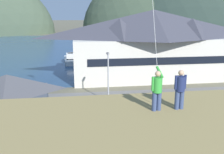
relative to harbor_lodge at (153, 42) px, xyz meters
The scene contains 20 objects.
ground_plane 24.08m from the harbor_lodge, 108.45° to the right, with size 600.00×600.00×0.00m, color #66604C.
parking_lot_pad 19.57m from the harbor_lodge, 113.31° to the right, with size 40.00×20.00×0.10m, color slate.
bay_water 39.00m from the harbor_lodge, 101.05° to the left, with size 360.00×84.00×0.03m, color navy.
far_hill_east_peak 107.01m from the harbor_lodge, 67.77° to the left, with size 98.64×63.09×72.35m, color #3D4C38.
far_hill_center_saddle 105.80m from the harbor_lodge, 62.95° to the left, with size 96.50×46.01×51.47m, color #2D3D33.
far_hill_far_shoulder 108.01m from the harbor_lodge, 60.09° to the left, with size 93.21×64.30×89.65m, color #2D3D33.
harbor_lodge is the anchor object (origin of this frame).
storage_shed_near_lot 25.00m from the harbor_lodge, 140.59° to the right, with size 8.60×6.33×4.97m.
storage_shed_waterside 8.21m from the harbor_lodge, 168.55° to the left, with size 4.56×4.35×4.29m.
wharf_dock 16.57m from the harbor_lodge, 131.41° to the left, with size 3.20×11.51×0.70m.
moored_boat_wharfside 20.81m from the harbor_lodge, 132.41° to the left, with size 2.02×5.98×2.16m.
moored_boat_outer_mooring 13.66m from the harbor_lodge, 121.40° to the left, with size 3.69×8.75×2.16m.
moored_boat_inner_slip 20.49m from the harbor_lodge, 134.25° to the left, with size 2.82×7.44×2.16m.
parked_car_corner_spot 23.10m from the harbor_lodge, 105.52° to the right, with size 4.33×2.31×1.82m.
parked_car_back_row_left 23.17m from the harbor_lodge, 93.43° to the right, with size 4.23×2.11×1.82m.
parked_car_mid_row_far 21.32m from the harbor_lodge, 129.29° to the right, with size 4.20×2.06×1.82m.
parked_car_front_row_end 27.36m from the harbor_lodge, 124.85° to the right, with size 4.27×2.20×1.82m.
parking_light_pole 14.75m from the harbor_lodge, 127.31° to the right, with size 0.24×0.78×6.05m.
person_kite_flyer 32.08m from the harbor_lodge, 106.52° to the right, with size 0.52×0.69×1.86m.
person_companion 31.77m from the harbor_lodge, 104.76° to the right, with size 0.55×0.40×1.74m.
Camera 1 is at (-5.02, -18.54, 10.87)m, focal length 41.25 mm.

